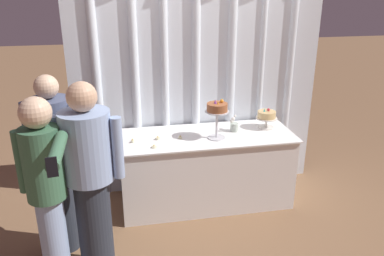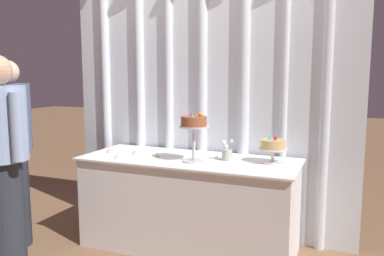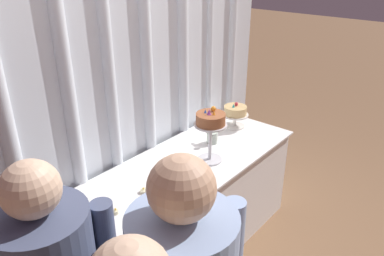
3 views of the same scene
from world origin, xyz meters
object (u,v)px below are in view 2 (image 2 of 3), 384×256
at_px(cake_display_nearright, 273,147).
at_px(guest_man_pink_jacket, 12,147).
at_px(tealight_far_right, 157,156).
at_px(guest_man_dark_suit, 2,158).
at_px(tealight_near_left, 117,157).
at_px(cake_table, 189,203).
at_px(cake_display_nearleft, 194,126).
at_px(tealight_far_left, 109,151).
at_px(flower_vase, 227,153).
at_px(tealight_near_right, 135,153).

relative_size(cake_display_nearright, guest_man_pink_jacket, 0.14).
relative_size(tealight_far_right, guest_man_dark_suit, 0.03).
bearing_deg(guest_man_dark_suit, tealight_near_left, 50.05).
xyz_separation_m(cake_table, guest_man_dark_suit, (-1.12, -0.89, 0.48)).
distance_m(cake_display_nearleft, tealight_far_left, 0.89).
relative_size(cake_display_nearright, tealight_far_left, 6.04).
xyz_separation_m(cake_display_nearleft, cake_display_nearright, (0.60, 0.18, -0.16)).
distance_m(cake_display_nearright, tealight_near_left, 1.29).
relative_size(cake_display_nearleft, guest_man_pink_jacket, 0.26).
bearing_deg(cake_display_nearleft, guest_man_dark_suit, -146.94).
distance_m(cake_table, tealight_far_left, 0.86).
relative_size(cake_display_nearleft, cake_display_nearright, 1.79).
bearing_deg(guest_man_pink_jacket, guest_man_dark_suit, -51.16).
height_order(cake_display_nearright, tealight_near_left, cake_display_nearright).
bearing_deg(flower_vase, tealight_far_right, -170.87).
bearing_deg(cake_display_nearleft, flower_vase, 34.09).
height_order(flower_vase, tealight_near_right, flower_vase).
relative_size(cake_table, cake_display_nearleft, 4.46).
bearing_deg(guest_man_pink_jacket, tealight_near_right, 28.65).
xyz_separation_m(cake_display_nearleft, tealight_far_left, (-0.84, 0.05, -0.28)).
bearing_deg(flower_vase, guest_man_dark_suit, -146.77).
height_order(cake_display_nearleft, tealight_near_left, cake_display_nearleft).
relative_size(cake_table, tealight_near_right, 37.12).
xyz_separation_m(tealight_far_left, guest_man_dark_suit, (-0.36, -0.83, 0.08)).
relative_size(tealight_far_right, guest_man_pink_jacket, 0.03).
height_order(tealight_far_left, guest_man_dark_suit, guest_man_dark_suit).
height_order(cake_table, tealight_near_right, tealight_near_right).
relative_size(flower_vase, tealight_near_right, 3.39).
height_order(tealight_far_left, tealight_far_right, tealight_far_left).
height_order(flower_vase, guest_man_dark_suit, guest_man_dark_suit).
bearing_deg(tealight_near_right, cake_display_nearleft, -7.54).
bearing_deg(tealight_near_left, guest_man_dark_suit, -129.95).
bearing_deg(cake_display_nearleft, tealight_near_right, 172.46).
xyz_separation_m(flower_vase, tealight_near_left, (-0.88, -0.27, -0.05)).
height_order(cake_display_nearright, tealight_near_right, cake_display_nearright).
xyz_separation_m(tealight_far_left, tealight_far_right, (0.48, 0.01, -0.00)).
distance_m(flower_vase, tealight_near_right, 0.83).
height_order(flower_vase, tealight_far_right, flower_vase).
bearing_deg(tealight_near_right, guest_man_pink_jacket, -151.35).
xyz_separation_m(tealight_near_left, guest_man_pink_jacket, (-0.85, -0.30, 0.08)).
relative_size(tealight_near_right, guest_man_dark_suit, 0.03).
bearing_deg(cake_display_nearright, guest_man_dark_suit, -151.75).
xyz_separation_m(cake_display_nearleft, flower_vase, (0.23, 0.15, -0.23)).
bearing_deg(guest_man_dark_suit, cake_display_nearright, 28.25).
relative_size(cake_table, tealight_near_left, 35.72).
xyz_separation_m(cake_display_nearleft, tealight_far_right, (-0.36, 0.06, -0.28)).
xyz_separation_m(cake_table, tealight_far_left, (-0.76, -0.05, 0.40)).
relative_size(tealight_near_right, tealight_far_right, 1.21).
bearing_deg(cake_table, tealight_near_right, -177.46).
bearing_deg(flower_vase, tealight_far_left, -174.38).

